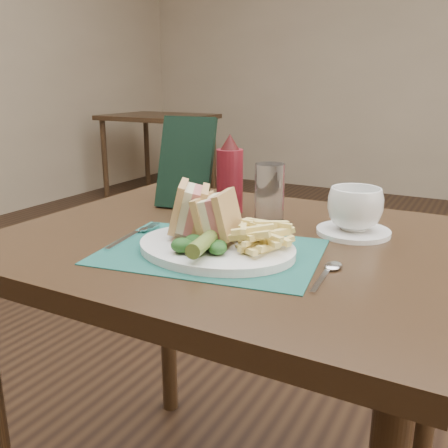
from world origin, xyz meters
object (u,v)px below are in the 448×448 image
placemat (211,251)px  plate (216,248)px  saucer (353,232)px  coffee_cup (355,209)px  check_presenter (186,163)px  drinking_glass (269,193)px  ketchup_bottle (230,174)px  table_main (229,393)px  table_bg_left (160,156)px  sandwich_half_a (178,208)px  sandwich_half_b (207,215)px

placemat → plate: (0.01, 0.00, 0.01)m
placemat → plate: size_ratio=1.31×
placemat → saucer: bearing=49.6°
coffee_cup → check_presenter: check_presenter is taller
saucer → coffee_cup: 0.05m
coffee_cup → drinking_glass: size_ratio=0.85×
saucer → check_presenter: bearing=175.7°
placemat → ketchup_bottle: bearing=111.2°
placemat → check_presenter: (-0.23, 0.27, 0.11)m
table_main → table_bg_left: (-2.27, 2.90, 0.00)m
sandwich_half_a → table_bg_left: bearing=98.1°
saucer → ketchup_bottle: bearing=173.3°
sandwich_half_a → ketchup_bottle: ketchup_bottle is taller
table_main → ketchup_bottle: size_ratio=4.84×
table_bg_left → coffee_cup: bearing=-48.1°
sandwich_half_a → drinking_glass: 0.24m
table_bg_left → placemat: 3.80m
ketchup_bottle → check_presenter: bearing=-177.8°
drinking_glass → ketchup_bottle: ketchup_bottle is taller
plate → ketchup_bottle: size_ratio=1.61×
table_main → check_presenter: (-0.21, 0.16, 0.48)m
table_bg_left → sandwich_half_b: bearing=-52.8°
coffee_cup → placemat: bearing=-130.4°
drinking_glass → check_presenter: bearing=173.4°
coffee_cup → saucer: bearing=180.0°
table_bg_left → drinking_glass: (2.30, -2.77, 0.44)m
drinking_glass → check_presenter: check_presenter is taller
sandwich_half_b → saucer: sandwich_half_b is taller
sandwich_half_b → coffee_cup: (0.22, 0.22, -0.01)m
drinking_glass → check_presenter: 0.24m
saucer → ketchup_bottle: (-0.31, 0.04, 0.09)m
plate → drinking_glass: bearing=92.6°
plate → drinking_glass: size_ratio=2.31×
plate → check_presenter: 0.37m
plate → ketchup_bottle: ketchup_bottle is taller
table_main → drinking_glass: (0.03, 0.13, 0.44)m
check_presenter → table_bg_left: bearing=119.0°
coffee_cup → plate: bearing=-129.3°
sandwich_half_a → check_presenter: 0.29m
sandwich_half_b → saucer: bearing=36.3°
coffee_cup → check_presenter: 0.43m
sandwich_half_b → table_bg_left: bearing=118.2°
sandwich_half_b → drinking_glass: bearing=74.0°
saucer → table_bg_left: bearing=131.9°
saucer → sandwich_half_b: bearing=-134.8°
table_bg_left → check_presenter: size_ratio=3.97×
plate → table_main: bearing=107.5°
placemat → ketchup_bottle: ketchup_bottle is taller
placemat → sandwich_half_b: sandwich_half_b is taller
sandwich_half_a → ketchup_bottle: bearing=66.8°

